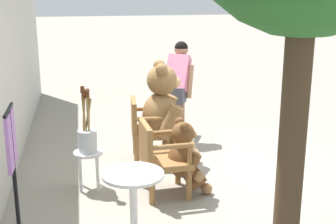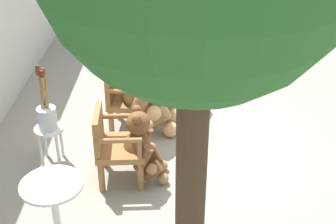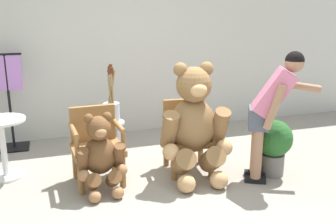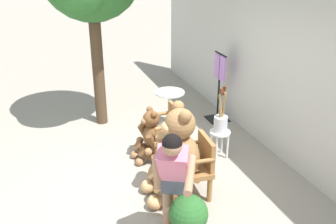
{
  "view_description": "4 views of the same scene",
  "coord_description": "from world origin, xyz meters",
  "px_view_note": "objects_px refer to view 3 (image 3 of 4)",
  "views": [
    {
      "loc": [
        -5.45,
        1.43,
        2.36
      ],
      "look_at": [
        0.04,
        0.4,
        0.81
      ],
      "focal_mm": 50.0,
      "sensor_mm": 36.0,
      "label": 1
    },
    {
      "loc": [
        -4.8,
        -0.05,
        3.29
      ],
      "look_at": [
        -0.02,
        0.03,
        0.56
      ],
      "focal_mm": 50.0,
      "sensor_mm": 36.0,
      "label": 2
    },
    {
      "loc": [
        -1.0,
        -3.48,
        1.92
      ],
      "look_at": [
        0.25,
        0.41,
        0.81
      ],
      "focal_mm": 40.0,
      "sensor_mm": 36.0,
      "label": 3
    },
    {
      "loc": [
        4.55,
        -1.23,
        3.17
      ],
      "look_at": [
        -0.24,
        0.5,
        0.94
      ],
      "focal_mm": 40.0,
      "sensor_mm": 36.0,
      "label": 4
    }
  ],
  "objects_px": {
    "wooden_chair_right": "(187,134)",
    "round_side_table": "(3,141)",
    "white_stool": "(112,129)",
    "teddy_bear_small": "(100,154)",
    "brush_bucket": "(112,108)",
    "teddy_bear_large": "(194,123)",
    "clothing_display_stand": "(9,100)",
    "wooden_chair_left": "(96,143)",
    "potted_plant": "(274,143)",
    "person_visitor": "(271,105)"
  },
  "relations": [
    {
      "from": "wooden_chair_left",
      "to": "wooden_chair_right",
      "type": "bearing_deg",
      "value": -0.0
    },
    {
      "from": "clothing_display_stand",
      "to": "wooden_chair_left",
      "type": "bearing_deg",
      "value": -54.97
    },
    {
      "from": "wooden_chair_right",
      "to": "teddy_bear_small",
      "type": "height_order",
      "value": "teddy_bear_small"
    },
    {
      "from": "white_stool",
      "to": "potted_plant",
      "type": "bearing_deg",
      "value": -36.57
    },
    {
      "from": "teddy_bear_small",
      "to": "potted_plant",
      "type": "bearing_deg",
      "value": -5.07
    },
    {
      "from": "teddy_bear_small",
      "to": "clothing_display_stand",
      "type": "relative_size",
      "value": 0.65
    },
    {
      "from": "wooden_chair_right",
      "to": "round_side_table",
      "type": "relative_size",
      "value": 1.19
    },
    {
      "from": "teddy_bear_small",
      "to": "brush_bucket",
      "type": "height_order",
      "value": "brush_bucket"
    },
    {
      "from": "white_stool",
      "to": "clothing_display_stand",
      "type": "distance_m",
      "value": 1.52
    },
    {
      "from": "white_stool",
      "to": "round_side_table",
      "type": "xyz_separation_m",
      "value": [
        -1.34,
        -0.38,
        0.09
      ]
    },
    {
      "from": "wooden_chair_left",
      "to": "clothing_display_stand",
      "type": "relative_size",
      "value": 0.63
    },
    {
      "from": "wooden_chair_right",
      "to": "clothing_display_stand",
      "type": "relative_size",
      "value": 0.63
    },
    {
      "from": "teddy_bear_large",
      "to": "teddy_bear_small",
      "type": "distance_m",
      "value": 1.11
    },
    {
      "from": "wooden_chair_right",
      "to": "clothing_display_stand",
      "type": "distance_m",
      "value": 2.57
    },
    {
      "from": "brush_bucket",
      "to": "potted_plant",
      "type": "xyz_separation_m",
      "value": [
        1.71,
        -1.27,
        -0.25
      ]
    },
    {
      "from": "teddy_bear_large",
      "to": "wooden_chair_left",
      "type": "bearing_deg",
      "value": 166.89
    },
    {
      "from": "wooden_chair_left",
      "to": "teddy_bear_small",
      "type": "height_order",
      "value": "teddy_bear_small"
    },
    {
      "from": "teddy_bear_small",
      "to": "person_visitor",
      "type": "bearing_deg",
      "value": -9.05
    },
    {
      "from": "wooden_chair_right",
      "to": "potted_plant",
      "type": "bearing_deg",
      "value": -26.92
    },
    {
      "from": "person_visitor",
      "to": "round_side_table",
      "type": "xyz_separation_m",
      "value": [
        -2.91,
        1.01,
        -0.45
      ]
    },
    {
      "from": "teddy_bear_large",
      "to": "person_visitor",
      "type": "xyz_separation_m",
      "value": [
        0.78,
        -0.33,
        0.23
      ]
    },
    {
      "from": "wooden_chair_left",
      "to": "teddy_bear_large",
      "type": "distance_m",
      "value": 1.14
    },
    {
      "from": "brush_bucket",
      "to": "wooden_chair_left",
      "type": "bearing_deg",
      "value": -111.44
    },
    {
      "from": "wooden_chair_right",
      "to": "white_stool",
      "type": "bearing_deg",
      "value": 134.57
    },
    {
      "from": "clothing_display_stand",
      "to": "potted_plant",
      "type": "bearing_deg",
      "value": -32.17
    },
    {
      "from": "wooden_chair_right",
      "to": "brush_bucket",
      "type": "relative_size",
      "value": 1.1
    },
    {
      "from": "teddy_bear_large",
      "to": "potted_plant",
      "type": "height_order",
      "value": "teddy_bear_large"
    },
    {
      "from": "potted_plant",
      "to": "clothing_display_stand",
      "type": "distance_m",
      "value": 3.6
    },
    {
      "from": "wooden_chair_right",
      "to": "round_side_table",
      "type": "height_order",
      "value": "wooden_chair_right"
    },
    {
      "from": "white_stool",
      "to": "brush_bucket",
      "type": "xyz_separation_m",
      "value": [
        0.0,
        0.0,
        0.29
      ]
    },
    {
      "from": "teddy_bear_large",
      "to": "clothing_display_stand",
      "type": "height_order",
      "value": "teddy_bear_large"
    },
    {
      "from": "person_visitor",
      "to": "brush_bucket",
      "type": "height_order",
      "value": "person_visitor"
    },
    {
      "from": "clothing_display_stand",
      "to": "teddy_bear_small",
      "type": "bearing_deg",
      "value": -59.55
    },
    {
      "from": "white_stool",
      "to": "brush_bucket",
      "type": "height_order",
      "value": "brush_bucket"
    },
    {
      "from": "wooden_chair_right",
      "to": "teddy_bear_small",
      "type": "relative_size",
      "value": 0.97
    },
    {
      "from": "teddy_bear_large",
      "to": "teddy_bear_small",
      "type": "bearing_deg",
      "value": -178.2
    },
    {
      "from": "wooden_chair_right",
      "to": "potted_plant",
      "type": "distance_m",
      "value": 1.04
    },
    {
      "from": "person_visitor",
      "to": "wooden_chair_left",
      "type": "bearing_deg",
      "value": 162.64
    },
    {
      "from": "wooden_chair_left",
      "to": "person_visitor",
      "type": "height_order",
      "value": "person_visitor"
    },
    {
      "from": "white_stool",
      "to": "round_side_table",
      "type": "bearing_deg",
      "value": -164.32
    },
    {
      "from": "brush_bucket",
      "to": "wooden_chair_right",
      "type": "bearing_deg",
      "value": -45.47
    },
    {
      "from": "brush_bucket",
      "to": "round_side_table",
      "type": "relative_size",
      "value": 1.09
    },
    {
      "from": "white_stool",
      "to": "teddy_bear_large",
      "type": "bearing_deg",
      "value": -53.57
    },
    {
      "from": "white_stool",
      "to": "teddy_bear_small",
      "type": "bearing_deg",
      "value": -105.74
    },
    {
      "from": "teddy_bear_small",
      "to": "white_stool",
      "type": "bearing_deg",
      "value": 74.26
    },
    {
      "from": "wooden_chair_left",
      "to": "round_side_table",
      "type": "distance_m",
      "value": 1.11
    },
    {
      "from": "teddy_bear_large",
      "to": "teddy_bear_small",
      "type": "relative_size",
      "value": 1.55
    },
    {
      "from": "round_side_table",
      "to": "potted_plant",
      "type": "xyz_separation_m",
      "value": [
        3.06,
        -0.89,
        -0.05
      ]
    },
    {
      "from": "wooden_chair_right",
      "to": "round_side_table",
      "type": "xyz_separation_m",
      "value": [
        -2.13,
        0.43,
        -0.01
      ]
    },
    {
      "from": "brush_bucket",
      "to": "clothing_display_stand",
      "type": "height_order",
      "value": "clothing_display_stand"
    }
  ]
}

